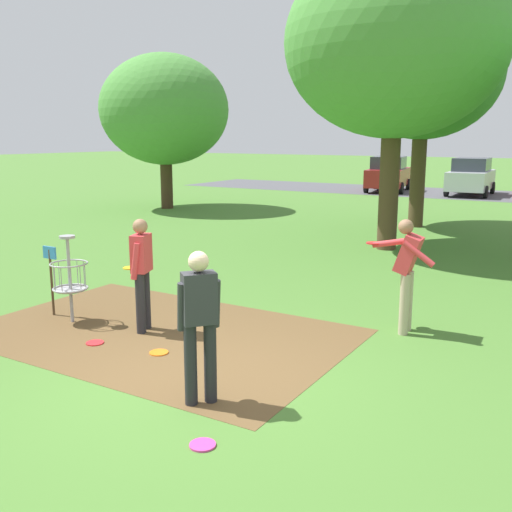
{
  "coord_description": "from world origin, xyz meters",
  "views": [
    {
      "loc": [
        3.97,
        -5.15,
        2.89
      ],
      "look_at": [
        -0.8,
        2.79,
        1.0
      ],
      "focal_mm": 41.2,
      "sensor_mm": 36.0,
      "label": 1
    }
  ],
  "objects_px": {
    "frisbee_by_tee": "(95,343)",
    "frisbee_mid_grass": "(159,353)",
    "tree_near_right": "(164,110)",
    "parked_car_leftmost": "(388,174)",
    "disc_golf_basket": "(67,275)",
    "player_throwing": "(200,319)",
    "parked_car_center_left": "(471,177)",
    "player_waiting_right": "(142,268)",
    "tree_mid_center": "(395,43)",
    "frisbee_near_basket": "(203,445)",
    "tree_near_left": "(423,73)",
    "player_waiting_left": "(407,268)"
  },
  "relations": [
    {
      "from": "player_waiting_right",
      "to": "frisbee_by_tee",
      "type": "distance_m",
      "value": 1.26
    },
    {
      "from": "frisbee_by_tee",
      "to": "parked_car_leftmost",
      "type": "distance_m",
      "value": 25.3
    },
    {
      "from": "frisbee_mid_grass",
      "to": "parked_car_center_left",
      "type": "distance_m",
      "value": 24.93
    },
    {
      "from": "frisbee_near_basket",
      "to": "parked_car_center_left",
      "type": "height_order",
      "value": "parked_car_center_left"
    },
    {
      "from": "frisbee_near_basket",
      "to": "parked_car_leftmost",
      "type": "height_order",
      "value": "parked_car_leftmost"
    },
    {
      "from": "parked_car_center_left",
      "to": "player_waiting_left",
      "type": "bearing_deg",
      "value": -81.06
    },
    {
      "from": "tree_near_left",
      "to": "tree_mid_center",
      "type": "distance_m",
      "value": 4.29
    },
    {
      "from": "player_waiting_left",
      "to": "tree_mid_center",
      "type": "height_order",
      "value": "tree_mid_center"
    },
    {
      "from": "frisbee_by_tee",
      "to": "parked_car_center_left",
      "type": "distance_m",
      "value": 25.09
    },
    {
      "from": "player_throwing",
      "to": "parked_car_center_left",
      "type": "bearing_deg",
      "value": 95.12
    },
    {
      "from": "parked_car_leftmost",
      "to": "tree_near_right",
      "type": "bearing_deg",
      "value": -113.83
    },
    {
      "from": "frisbee_near_basket",
      "to": "frisbee_by_tee",
      "type": "bearing_deg",
      "value": 153.36
    },
    {
      "from": "player_waiting_left",
      "to": "tree_mid_center",
      "type": "relative_size",
      "value": 0.23
    },
    {
      "from": "frisbee_by_tee",
      "to": "frisbee_mid_grass",
      "type": "xyz_separation_m",
      "value": [
        1.03,
        0.17,
        0.0
      ]
    },
    {
      "from": "parked_car_leftmost",
      "to": "player_throwing",
      "type": "bearing_deg",
      "value": -75.77
    },
    {
      "from": "frisbee_by_tee",
      "to": "frisbee_near_basket",
      "type": "bearing_deg",
      "value": -26.64
    },
    {
      "from": "player_throwing",
      "to": "parked_car_center_left",
      "type": "height_order",
      "value": "parked_car_center_left"
    },
    {
      "from": "player_throwing",
      "to": "player_waiting_right",
      "type": "relative_size",
      "value": 1.0
    },
    {
      "from": "player_waiting_left",
      "to": "frisbee_by_tee",
      "type": "xyz_separation_m",
      "value": [
        -3.61,
        -2.76,
        -0.98
      ]
    },
    {
      "from": "frisbee_mid_grass",
      "to": "tree_near_right",
      "type": "distance_m",
      "value": 16.99
    },
    {
      "from": "player_throwing",
      "to": "frisbee_near_basket",
      "type": "bearing_deg",
      "value": -53.01
    },
    {
      "from": "frisbee_near_basket",
      "to": "frisbee_mid_grass",
      "type": "bearing_deg",
      "value": 139.44
    },
    {
      "from": "tree_near_left",
      "to": "tree_mid_center",
      "type": "height_order",
      "value": "tree_mid_center"
    },
    {
      "from": "player_waiting_right",
      "to": "frisbee_by_tee",
      "type": "bearing_deg",
      "value": -105.44
    },
    {
      "from": "disc_golf_basket",
      "to": "frisbee_by_tee",
      "type": "bearing_deg",
      "value": -26.11
    },
    {
      "from": "frisbee_by_tee",
      "to": "player_waiting_left",
      "type": "bearing_deg",
      "value": 37.42
    },
    {
      "from": "tree_near_left",
      "to": "player_throwing",
      "type": "bearing_deg",
      "value": -83.2
    },
    {
      "from": "frisbee_by_tee",
      "to": "parked_car_center_left",
      "type": "height_order",
      "value": "parked_car_center_left"
    },
    {
      "from": "player_waiting_right",
      "to": "parked_car_center_left",
      "type": "xyz_separation_m",
      "value": [
        -0.12,
        24.28,
        -0.05
      ]
    },
    {
      "from": "disc_golf_basket",
      "to": "frisbee_by_tee",
      "type": "height_order",
      "value": "disc_golf_basket"
    },
    {
      "from": "frisbee_near_basket",
      "to": "frisbee_by_tee",
      "type": "distance_m",
      "value": 3.33
    },
    {
      "from": "player_waiting_right",
      "to": "frisbee_near_basket",
      "type": "distance_m",
      "value": 3.71
    },
    {
      "from": "tree_mid_center",
      "to": "parked_car_center_left",
      "type": "height_order",
      "value": "tree_mid_center"
    },
    {
      "from": "player_throwing",
      "to": "parked_car_center_left",
      "type": "xyz_separation_m",
      "value": [
        -2.31,
        25.82,
        -0.05
      ]
    },
    {
      "from": "disc_golf_basket",
      "to": "tree_near_left",
      "type": "relative_size",
      "value": 0.2
    },
    {
      "from": "disc_golf_basket",
      "to": "player_throwing",
      "type": "distance_m",
      "value": 3.75
    },
    {
      "from": "tree_near_left",
      "to": "parked_car_leftmost",
      "type": "xyz_separation_m",
      "value": [
        -4.84,
        11.63,
        -3.89
      ]
    },
    {
      "from": "frisbee_near_basket",
      "to": "frisbee_by_tee",
      "type": "relative_size",
      "value": 1.02
    },
    {
      "from": "player_waiting_right",
      "to": "parked_car_leftmost",
      "type": "bearing_deg",
      "value": 100.14
    },
    {
      "from": "disc_golf_basket",
      "to": "tree_near_right",
      "type": "relative_size",
      "value": 0.23
    },
    {
      "from": "player_throwing",
      "to": "frisbee_by_tee",
      "type": "height_order",
      "value": "player_throwing"
    },
    {
      "from": "tree_mid_center",
      "to": "parked_car_leftmost",
      "type": "height_order",
      "value": "tree_mid_center"
    },
    {
      "from": "player_throwing",
      "to": "parked_car_leftmost",
      "type": "distance_m",
      "value": 26.51
    },
    {
      "from": "parked_car_center_left",
      "to": "tree_mid_center",
      "type": "bearing_deg",
      "value": -86.06
    },
    {
      "from": "frisbee_by_tee",
      "to": "tree_mid_center",
      "type": "bearing_deg",
      "value": 82.45
    },
    {
      "from": "tree_near_right",
      "to": "parked_car_leftmost",
      "type": "bearing_deg",
      "value": 66.17
    },
    {
      "from": "frisbee_near_basket",
      "to": "tree_near_left",
      "type": "relative_size",
      "value": 0.04
    },
    {
      "from": "parked_car_center_left",
      "to": "parked_car_leftmost",
      "type": "bearing_deg",
      "value": -178.4
    },
    {
      "from": "frisbee_near_basket",
      "to": "frisbee_by_tee",
      "type": "xyz_separation_m",
      "value": [
        -2.98,
        1.49,
        0.0
      ]
    },
    {
      "from": "disc_golf_basket",
      "to": "frisbee_mid_grass",
      "type": "height_order",
      "value": "disc_golf_basket"
    }
  ]
}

